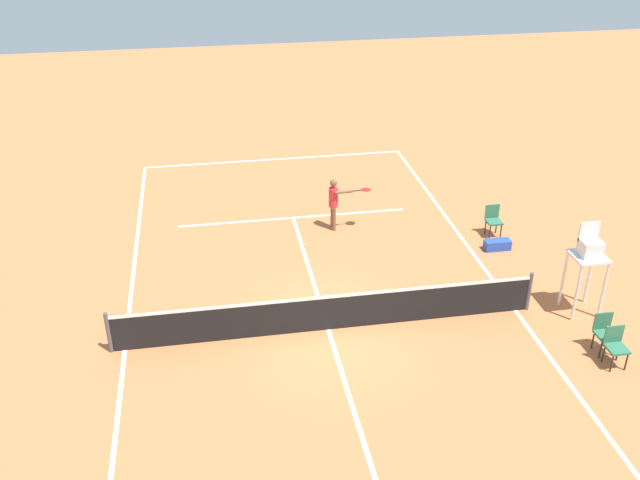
# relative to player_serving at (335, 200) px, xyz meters

# --- Properties ---
(ground_plane) EXTENTS (60.00, 60.00, 0.00)m
(ground_plane) POSITION_rel_player_serving_xyz_m (1.17, 5.19, -0.98)
(ground_plane) COLOR #C66B3D
(court_lines) EXTENTS (9.74, 22.45, 0.01)m
(court_lines) POSITION_rel_player_serving_xyz_m (1.17, 5.19, -0.97)
(court_lines) COLOR white
(court_lines) RESTS_ON ground
(tennis_net) EXTENTS (10.34, 0.10, 1.07)m
(tennis_net) POSITION_rel_player_serving_xyz_m (1.17, 5.19, -0.48)
(tennis_net) COLOR #4C4C51
(tennis_net) RESTS_ON ground
(player_serving) EXTENTS (1.27, 0.51, 1.65)m
(player_serving) POSITION_rel_player_serving_xyz_m (0.00, 0.00, 0.00)
(player_serving) COLOR brown
(player_serving) RESTS_ON ground
(tennis_ball) EXTENTS (0.07, 0.07, 0.07)m
(tennis_ball) POSITION_rel_player_serving_xyz_m (1.09, 0.92, -0.94)
(tennis_ball) COLOR #CCE033
(tennis_ball) RESTS_ON ground
(umpire_chair) EXTENTS (0.80, 0.80, 2.41)m
(umpire_chair) POSITION_rel_player_serving_xyz_m (-5.21, 5.46, 0.63)
(umpire_chair) COLOR silver
(umpire_chair) RESTS_ON ground
(courtside_chair_near) EXTENTS (0.44, 0.46, 0.95)m
(courtside_chair_near) POSITION_rel_player_serving_xyz_m (-4.92, 7.60, -0.44)
(courtside_chair_near) COLOR #262626
(courtside_chair_near) RESTS_ON ground
(courtside_chair_mid) EXTENTS (0.44, 0.46, 0.95)m
(courtside_chair_mid) POSITION_rel_player_serving_xyz_m (-4.61, 1.22, -0.44)
(courtside_chair_mid) COLOR #262626
(courtside_chair_mid) RESTS_ON ground
(courtside_chair_far) EXTENTS (0.44, 0.46, 0.95)m
(courtside_chair_far) POSITION_rel_player_serving_xyz_m (-4.94, 7.09, -0.44)
(courtside_chair_far) COLOR #262626
(courtside_chair_far) RESTS_ON ground
(equipment_bag) EXTENTS (0.76, 0.32, 0.30)m
(equipment_bag) POSITION_rel_player_serving_xyz_m (-4.42, 2.11, -0.83)
(equipment_bag) COLOR #2647B7
(equipment_bag) RESTS_ON ground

